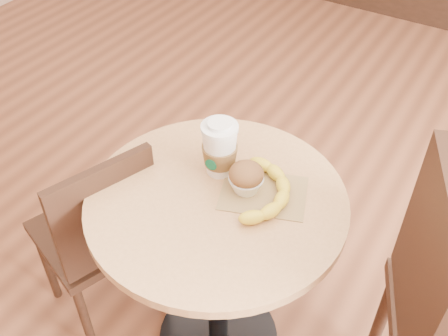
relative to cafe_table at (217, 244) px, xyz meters
name	(u,v)px	position (x,y,z in m)	size (l,w,h in m)	color
cafe_table	(217,244)	(0.00, 0.00, 0.00)	(0.74, 0.74, 0.75)	black
chair_left	(100,234)	(-0.40, -0.10, -0.10)	(0.46, 0.46, 0.82)	black
kraft_bag	(263,193)	(0.11, 0.08, 0.20)	(0.24, 0.18, 0.00)	olive
coffee_cup	(220,150)	(-0.05, 0.10, 0.28)	(0.11, 0.11, 0.18)	white
muffin	(246,178)	(0.06, 0.07, 0.25)	(0.10, 0.10, 0.09)	white
banana	(262,192)	(0.11, 0.07, 0.22)	(0.19, 0.27, 0.04)	yellow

